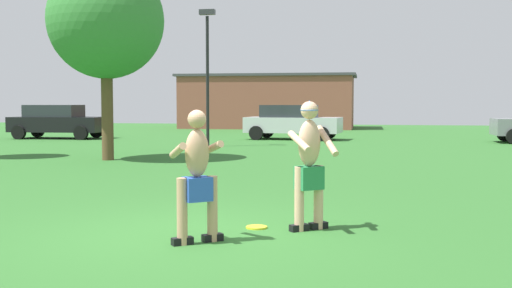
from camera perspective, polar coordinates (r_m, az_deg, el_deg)
name	(u,v)px	position (r m, az deg, el deg)	size (l,w,h in m)	color
ground_plane	(184,235)	(8.32, -6.52, -8.20)	(80.00, 80.00, 0.00)	#2D6628
player_with_cap	(309,159)	(8.47, 4.87, -1.35)	(0.71, 0.82, 1.75)	black
player_in_blue	(197,174)	(7.72, -5.38, -2.72)	(0.74, 0.76, 1.64)	black
frisbee	(257,227)	(8.71, 0.05, -7.55)	(0.29, 0.29, 0.03)	yellow
car_silver_near_post	(292,121)	(28.84, 3.30, 2.05)	(4.48, 2.42, 1.58)	silver
car_black_mid_lot	(57,121)	(30.97, -17.57, 2.00)	(4.36, 2.15, 1.58)	black
lamp_post	(207,62)	(24.35, -4.42, 7.43)	(0.60, 0.24, 5.24)	black
outbuilding_behind_lot	(269,101)	(41.57, 1.14, 3.89)	(11.44, 5.47, 3.49)	brown
tree_right_field	(106,21)	(19.29, -13.45, 10.79)	(3.40, 3.40, 5.83)	brown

